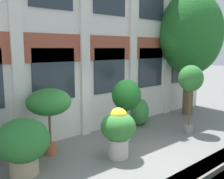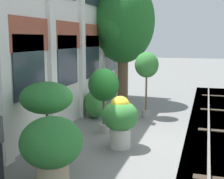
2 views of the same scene
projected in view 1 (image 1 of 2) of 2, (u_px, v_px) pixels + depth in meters
The scene contains 9 objects.
ground_plane at pixel (133, 153), 7.80m from camera, with size 80.00×80.00×0.00m, color slate.
apartment_facade at pixel (80, 32), 9.19m from camera, with size 14.67×0.64×7.32m.
broadleaf_tree at pixel (191, 36), 11.87m from camera, with size 2.98×2.84×5.62m.
potted_plant_terracotta_small at pixel (191, 80), 9.49m from camera, with size 0.89×0.89×2.49m.
potted_plant_low_pan at pixel (126, 97), 8.67m from camera, with size 0.96×0.96×2.08m.
potted_plant_tall_urn at pixel (49, 104), 7.50m from camera, with size 1.28×1.28×1.96m.
potted_plant_glazed_jar at pixel (23, 143), 6.39m from camera, with size 1.31×1.31×1.41m.
potted_plant_ribbed_drum at pixel (118, 129), 7.38m from camera, with size 1.00×1.00×1.45m.
topiary_hedge at pixel (140, 112), 10.67m from camera, with size 1.20×0.70×1.04m, color #388438.
Camera 1 is at (-5.37, -5.14, 3.10)m, focal length 42.00 mm.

